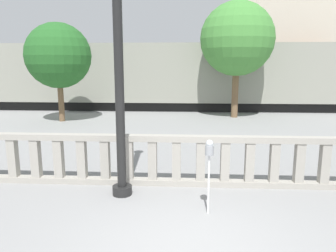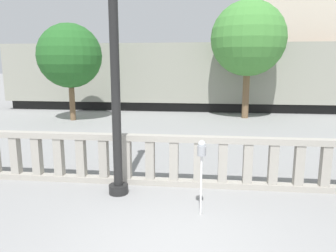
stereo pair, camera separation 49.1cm
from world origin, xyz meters
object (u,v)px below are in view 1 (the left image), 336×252
lamppost (119,59)px  train_far (211,76)px  tree_right (237,39)px  train_near (216,76)px  parking_meter (209,155)px  tree_left (58,56)px

lamppost → train_far: lamppost is taller
lamppost → tree_right: bearing=69.9°
lamppost → train_far: (3.46, 22.52, -1.23)m
lamppost → train_far: bearing=81.3°
lamppost → train_near: (3.19, 13.74, -0.85)m
train_near → train_far: bearing=88.2°
parking_meter → tree_left: 12.03m
parking_meter → tree_right: 12.07m
train_near → train_far: size_ratio=1.33×
train_far → tree_right: bearing=-87.7°
lamppost → parking_meter: 2.67m
train_far → train_near: bearing=-91.8°
lamppost → train_far: 22.81m
parking_meter → tree_right: size_ratio=0.24×
tree_left → tree_right: size_ratio=0.80×
tree_right → train_near: bearing=103.8°
parking_meter → tree_left: bearing=124.0°
parking_meter → train_near: bearing=84.7°
train_near → train_far: (0.27, 8.77, -0.38)m
parking_meter → train_far: train_far is taller
train_far → tree_left: 15.90m
lamppost → tree_left: 10.22m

